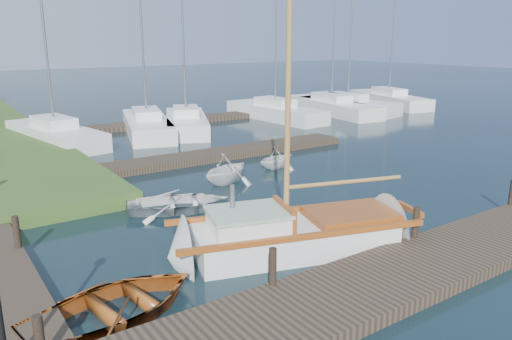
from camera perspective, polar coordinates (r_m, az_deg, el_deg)
ground at (r=16.06m, az=-0.00°, el=-4.14°), size 160.00×160.00×0.00m
near_dock at (r=11.91m, az=16.83°, el=-11.07°), size 18.00×2.20×0.30m
far_dock at (r=22.35m, az=-5.17°, el=1.67°), size 14.00×1.60×0.30m
pontoon at (r=34.42m, az=-1.28°, el=6.37°), size 30.00×1.60×0.30m
mooring_post_0 at (r=8.86m, az=-23.51°, el=-17.26°), size 0.16×0.16×0.80m
mooring_post_1 at (r=10.40m, az=1.92°, el=-10.95°), size 0.16×0.16×0.80m
mooring_post_2 at (r=13.36m, az=17.77°, el=-5.69°), size 0.16×0.16×0.80m
mooring_post_3 at (r=17.01m, az=27.22°, el=-2.27°), size 0.16×0.16×0.80m
mooring_post_4 at (r=13.42m, az=-25.69°, el=-6.40°), size 0.16×0.16×0.80m
sailboat at (r=12.82m, az=4.96°, el=-7.59°), size 7.41×3.93×9.83m
dinghy at (r=10.24m, az=-15.74°, el=-14.14°), size 3.87×3.06×0.72m
tender_a at (r=15.78m, az=-8.85°, el=-3.41°), size 3.81×3.30×0.66m
tender_b at (r=18.51m, az=-3.38°, el=0.42°), size 2.92×2.74×1.24m
tender_d at (r=20.66m, az=2.45°, el=1.63°), size 2.15×1.93×1.01m
marina_boat_0 at (r=27.24m, az=-22.00°, el=3.92°), size 3.51×7.83×9.89m
marina_boat_1 at (r=28.76m, az=-12.36°, el=5.18°), size 4.37×8.21×9.59m
marina_boat_2 at (r=29.17m, az=-7.99°, el=5.55°), size 4.93×7.37×11.13m
marina_boat_4 at (r=33.26m, az=2.19°, el=6.79°), size 2.63×8.24×10.06m
marina_boat_5 at (r=36.30m, az=8.58°, el=7.31°), size 3.45×9.42×10.56m
marina_boat_6 at (r=36.96m, az=10.42°, el=7.37°), size 3.66×7.92×9.80m
marina_boat_7 at (r=41.45m, az=14.92°, el=7.93°), size 4.35×8.83×12.71m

